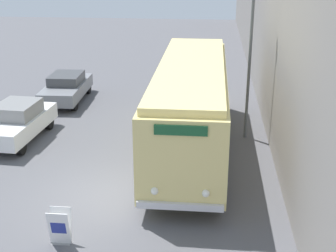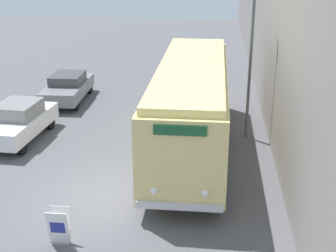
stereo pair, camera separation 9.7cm
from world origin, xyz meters
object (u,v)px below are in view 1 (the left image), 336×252
Objects in this scene: parked_car_mid at (67,87)px; vintage_bus at (191,102)px; streetlamp at (251,40)px; sign_board at (60,227)px; parked_car_near at (18,122)px.

vintage_bus is at bearing -41.72° from parked_car_mid.
streetlamp is (2.21, 1.46, 2.12)m from vintage_bus.
sign_board is 0.23× the size of parked_car_mid.
streetlamp is at bearing 33.53° from vintage_bus.
parked_car_near is at bearing 177.71° from vintage_bus.
vintage_bus is 1.77× the size of streetlamp.
sign_board is at bearing -123.32° from streetlamp.
vintage_bus is 2.53× the size of parked_car_mid.
parked_car_mid is (-6.59, 5.52, -1.18)m from vintage_bus.
sign_board is 12.60m from parked_car_mid.
vintage_bus reaches higher than parked_car_mid.
parked_car_mid is (-3.51, 12.10, 0.24)m from sign_board.
streetlamp reaches higher than parked_car_mid.
streetlamp is at bearing 10.97° from parked_car_near.
parked_car_mid is (-8.80, 4.06, -3.30)m from streetlamp.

